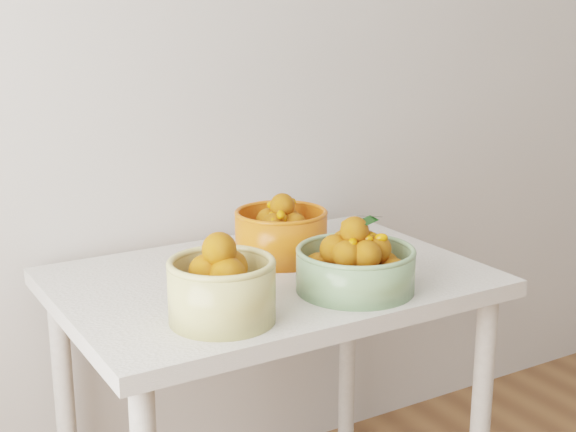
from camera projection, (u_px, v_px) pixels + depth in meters
name	position (u px, v px, depth m)	size (l,w,h in m)	color
table	(270.00, 311.00, 1.96)	(1.00, 0.70, 0.75)	silver
bowl_cream	(222.00, 288.00, 1.63)	(0.29, 0.29, 0.19)	#CDBF75
bowl_green	(355.00, 265.00, 1.81)	(0.28, 0.28, 0.17)	#7FA975
bowl_orange	(281.00, 233.00, 2.03)	(0.29, 0.29, 0.17)	#E55916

